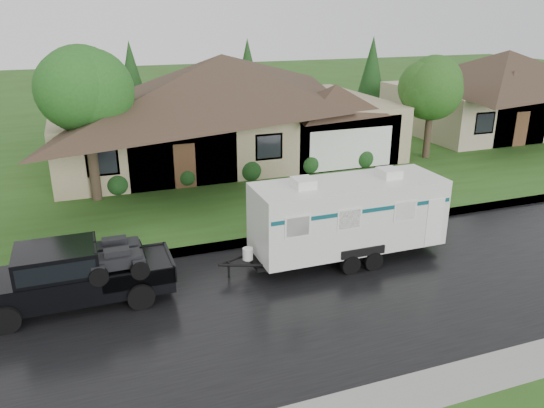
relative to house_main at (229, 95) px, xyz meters
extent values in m
plane|color=#294C17|center=(-2.29, -13.84, -3.59)|extent=(140.00, 140.00, 0.00)
cube|color=black|center=(-2.29, -15.84, -3.59)|extent=(140.00, 8.00, 0.01)
cube|color=gray|center=(-2.29, -11.59, -3.52)|extent=(140.00, 0.50, 0.15)
cube|color=#294C17|center=(-2.29, 1.16, -3.52)|extent=(140.00, 26.00, 0.15)
cube|color=gray|center=(-0.29, 0.16, -1.94)|extent=(18.00, 10.00, 3.00)
pyramid|color=#392C1F|center=(-0.29, 0.16, 2.16)|extent=(19.44, 10.80, 2.60)
cube|color=gray|center=(5.11, -2.84, -2.09)|extent=(5.76, 4.00, 2.70)
cube|color=#C3B290|center=(19.71, 0.66, -1.94)|extent=(14.00, 9.00, 3.00)
pyramid|color=#392C1F|center=(19.71, 0.66, 1.86)|extent=(15.12, 9.72, 2.30)
cylinder|color=#382B1E|center=(-7.52, -5.10, -2.02)|extent=(0.43, 0.43, 2.84)
sphere|color=#2A6B22|center=(-7.52, -5.10, 1.09)|extent=(3.93, 3.93, 3.93)
cylinder|color=#382B1E|center=(10.26, -4.11, -2.26)|extent=(0.38, 0.38, 2.36)
sphere|color=#2F6520|center=(10.26, -4.11, 0.32)|extent=(3.25, 3.25, 3.25)
sphere|color=#143814|center=(-6.59, -4.54, -2.94)|extent=(1.00, 1.00, 1.00)
sphere|color=#143814|center=(-3.44, -4.54, -2.94)|extent=(1.00, 1.00, 1.00)
sphere|color=#143814|center=(-0.29, -4.54, -2.94)|extent=(1.00, 1.00, 1.00)
sphere|color=#143814|center=(2.86, -4.54, -2.94)|extent=(1.00, 1.00, 1.00)
sphere|color=#143814|center=(6.01, -4.54, -2.94)|extent=(1.00, 1.00, 1.00)
cube|color=black|center=(-8.55, -13.83, -2.88)|extent=(5.47, 1.82, 0.78)
cube|color=black|center=(-8.92, -13.83, -2.18)|extent=(2.19, 1.71, 0.82)
cube|color=black|center=(-8.92, -13.83, -2.13)|extent=(2.01, 1.75, 0.50)
cube|color=black|center=(-6.82, -13.83, -2.70)|extent=(2.01, 1.73, 0.05)
cylinder|color=black|center=(-10.28, -14.72, -3.21)|extent=(0.77, 0.29, 0.77)
cylinder|color=black|center=(-10.28, -12.94, -3.21)|extent=(0.77, 0.29, 0.77)
cylinder|color=black|center=(-6.82, -14.72, -3.21)|extent=(0.77, 0.29, 0.77)
cylinder|color=black|center=(-6.82, -12.94, -3.21)|extent=(0.77, 0.29, 0.77)
cube|color=silver|center=(0.15, -13.83, -1.97)|extent=(6.38, 2.19, 2.23)
cube|color=black|center=(0.15, -13.83, -3.23)|extent=(6.75, 1.09, 0.13)
cube|color=#0B4651|center=(0.15, -13.83, -1.48)|extent=(6.25, 2.21, 0.13)
cube|color=white|center=(-1.49, -13.83, -0.71)|extent=(0.64, 0.73, 0.29)
cube|color=white|center=(1.61, -13.83, -0.71)|extent=(0.64, 0.73, 0.29)
cylinder|color=black|center=(-0.26, -14.90, -3.27)|extent=(0.64, 0.22, 0.64)
cylinder|color=black|center=(-0.26, -12.75, -3.27)|extent=(0.64, 0.22, 0.64)
cylinder|color=black|center=(0.56, -14.90, -3.27)|extent=(0.64, 0.22, 0.64)
cylinder|color=black|center=(0.56, -12.75, -3.27)|extent=(0.64, 0.22, 0.64)
camera|label=1|loc=(-7.87, -28.33, 4.39)|focal=35.00mm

